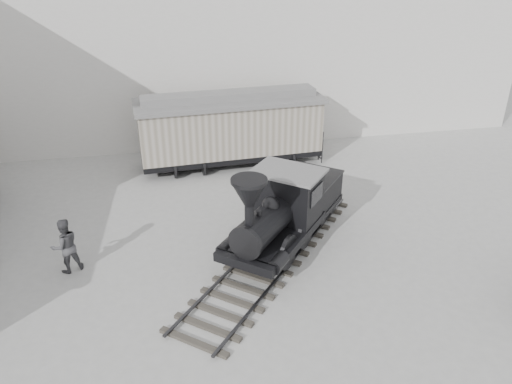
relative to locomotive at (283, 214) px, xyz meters
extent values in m
plane|color=#9E9E9B|center=(-1.28, -3.86, -1.29)|extent=(90.00, 90.00, 0.00)
cube|color=silver|center=(-1.28, 11.14, 4.21)|extent=(34.00, 2.40, 11.00)
cube|color=#413D35|center=(-0.50, -0.60, -1.20)|extent=(7.95, 9.00, 0.17)
cube|color=#2D2D30|center=(-1.10, -0.11, -1.15)|extent=(6.36, 7.68, 0.06)
cube|color=#2D2D30|center=(0.10, -1.10, -1.15)|extent=(6.36, 7.68, 0.06)
cylinder|color=black|center=(-1.49, -0.49, -0.53)|extent=(0.85, 0.99, 1.18)
cylinder|color=black|center=(-0.19, -1.55, -0.53)|extent=(0.85, 0.99, 1.18)
cylinder|color=black|center=(-0.60, 0.59, -0.53)|extent=(0.85, 0.99, 1.18)
cylinder|color=black|center=(0.70, -0.47, -0.53)|extent=(0.85, 0.99, 1.18)
cube|color=black|center=(-0.40, -0.48, -0.40)|extent=(4.12, 4.35, 0.30)
cylinder|color=black|center=(-0.87, -1.06, 0.29)|extent=(2.40, 2.59, 1.07)
cylinder|color=black|center=(-1.49, -1.81, 1.13)|extent=(0.39, 0.39, 0.64)
cone|color=black|center=(-1.49, -1.81, 1.83)|extent=(1.45, 1.45, 0.75)
sphere|color=black|center=(-0.60, -0.73, 0.81)|extent=(0.56, 0.56, 0.56)
cube|color=black|center=(0.22, 0.27, 0.59)|extent=(2.54, 2.45, 1.67)
cube|color=gray|center=(0.22, 0.27, 1.46)|extent=(2.84, 2.76, 0.09)
cube|color=black|center=(1.45, 1.76, -0.01)|extent=(2.86, 2.89, 0.97)
cylinder|color=black|center=(-2.77, 7.50, -0.92)|extent=(1.91, 0.86, 0.75)
cylinder|color=black|center=(1.51, 7.77, -0.92)|extent=(1.91, 0.86, 0.75)
cube|color=black|center=(-0.63, 7.63, -0.73)|extent=(8.52, 2.86, 0.28)
cube|color=gray|center=(-0.63, 7.63, 0.57)|extent=(8.52, 2.95, 2.33)
cube|color=gray|center=(-0.63, 7.63, 1.83)|extent=(8.82, 3.25, 0.19)
cube|color=gray|center=(-0.63, 7.63, 2.09)|extent=(8.07, 1.63, 0.34)
imported|color=#434347|center=(-7.15, -0.03, -0.35)|extent=(1.13, 1.03, 1.87)
camera|label=1|loc=(-3.82, -14.43, 8.31)|focal=35.00mm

